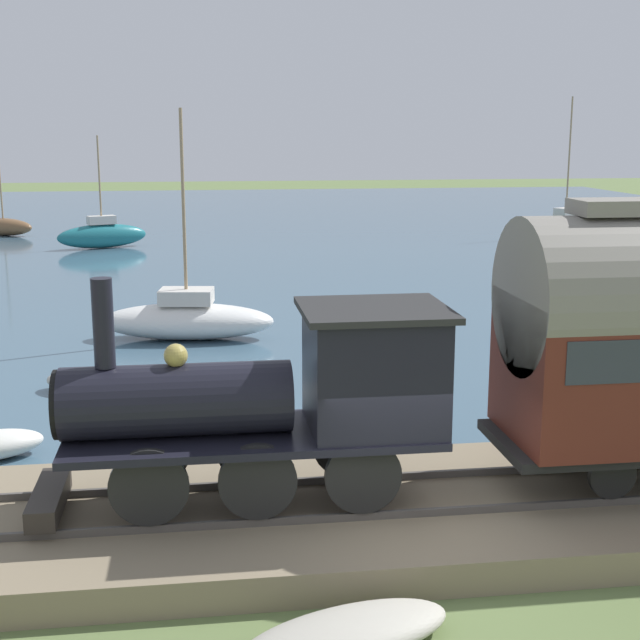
{
  "coord_description": "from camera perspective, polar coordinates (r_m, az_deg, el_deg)",
  "views": [
    {
      "loc": [
        -11.8,
        2.99,
        6.28
      ],
      "look_at": [
        7.81,
        0.28,
        2.03
      ],
      "focal_mm": 50.0,
      "sensor_mm": 36.0,
      "label": 1
    }
  ],
  "objects": [
    {
      "name": "sailboat_green",
      "position": [
        55.51,
        15.43,
        5.92
      ],
      "size": [
        3.46,
        4.57,
        8.14
      ],
      "rotation": [
        0.0,
        0.0,
        0.52
      ],
      "color": "#236B42",
      "rests_on": "harbor_water"
    },
    {
      "name": "steam_locomotive",
      "position": [
        13.67,
        -2.13,
        -4.59
      ],
      "size": [
        2.07,
        6.32,
        3.54
      ],
      "color": "black",
      "rests_on": "rail_embankment"
    },
    {
      "name": "sailboat_brown",
      "position": [
        57.19,
        -19.6,
        5.67
      ],
      "size": [
        2.81,
        4.06,
        5.77
      ],
      "rotation": [
        0.0,
        0.0,
        -0.46
      ],
      "color": "brown",
      "rests_on": "harbor_water"
    },
    {
      "name": "sailboat_white",
      "position": [
        27.39,
        -8.51,
        0.06
      ],
      "size": [
        2.5,
        5.48,
        6.89
      ],
      "rotation": [
        0.0,
        0.0,
        -0.14
      ],
      "color": "white",
      "rests_on": "harbor_water"
    },
    {
      "name": "harbor_water",
      "position": [
        56.06,
        -4.79,
        5.64
      ],
      "size": [
        80.0,
        80.0,
        0.01
      ],
      "color": "#426075",
      "rests_on": "ground"
    },
    {
      "name": "sailboat_teal",
      "position": [
        49.58,
        -13.77,
        5.32
      ],
      "size": [
        2.85,
        4.93,
        5.96
      ],
      "rotation": [
        0.0,
        0.0,
        0.37
      ],
      "color": "#1E707A",
      "rests_on": "harbor_water"
    },
    {
      "name": "ground_plane",
      "position": [
        13.7,
        5.84,
        -15.25
      ],
      "size": [
        200.0,
        200.0,
        0.0
      ],
      "primitive_type": "plane",
      "color": "#607542"
    },
    {
      "name": "beached_dinghy",
      "position": [
        11.57,
        1.69,
        -19.47
      ],
      "size": [
        1.88,
        3.0,
        0.44
      ],
      "color": "#B7B2A3",
      "rests_on": "ground"
    },
    {
      "name": "rowboat_far_out",
      "position": [
        22.48,
        -15.06,
        -3.83
      ],
      "size": [
        1.64,
        2.05,
        0.52
      ],
      "rotation": [
        0.0,
        0.0,
        -0.44
      ],
      "color": "#B7B2A3",
      "rests_on": "harbor_water"
    },
    {
      "name": "rowboat_mid_harbor",
      "position": [
        20.25,
        -4.64,
        -5.18
      ],
      "size": [
        2.48,
        2.09,
        0.54
      ],
      "rotation": [
        0.0,
        0.0,
        -1.0
      ],
      "color": "silver",
      "rests_on": "harbor_water"
    },
    {
      "name": "rail_embankment",
      "position": [
        14.66,
        4.71,
        -12.19
      ],
      "size": [
        4.6,
        56.0,
        0.63
      ],
      "color": "#84755B",
      "rests_on": "ground"
    }
  ]
}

